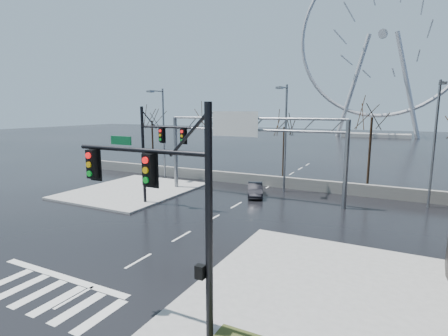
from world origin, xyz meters
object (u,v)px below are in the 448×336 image
Objects in this scene: ferris_wheel at (382,41)px; car at (255,190)px; signal_mast_near at (172,199)px; signal_mast_far at (154,147)px; sign_gantry at (247,139)px.

car is (-4.75, -79.50, -25.52)m from ferris_wheel.
signal_mast_near and signal_mast_far have the same top height.
signal_mast_far is at bearing -155.82° from car.
signal_mast_near is 2.15× the size of car.
ferris_wheel is at bearing 82.80° from signal_mast_far.
signal_mast_far is 9.90m from car.
signal_mast_near reaches higher than car.
sign_gantry is 4.40× the size of car.
signal_mast_far is at bearing -97.20° from ferris_wheel.
sign_gantry is (5.49, 6.00, 0.35)m from signal_mast_far.
sign_gantry is (-5.52, 19.00, 0.31)m from signal_mast_near.
signal_mast_near is at bearing -73.81° from sign_gantry.
car is at bearing -93.42° from ferris_wheel.
sign_gantry is at bearing -93.84° from ferris_wheel.
car is (6.12, 6.53, -4.22)m from signal_mast_far.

